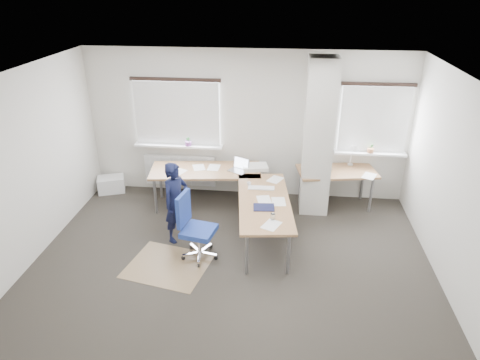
# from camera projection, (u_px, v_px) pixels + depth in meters

# --- Properties ---
(ground) EXTENTS (6.00, 6.00, 0.00)m
(ground) POSITION_uv_depth(u_px,v_px,m) (230.00, 268.00, 6.37)
(ground) COLOR black
(ground) RESTS_ON ground
(room_shell) EXTENTS (6.04, 5.04, 2.82)m
(room_shell) POSITION_uv_depth(u_px,v_px,m) (246.00, 148.00, 6.00)
(room_shell) COLOR beige
(room_shell) RESTS_ON ground
(floor_mat) EXTENTS (1.34, 1.20, 0.01)m
(floor_mat) POSITION_uv_depth(u_px,v_px,m) (168.00, 265.00, 6.42)
(floor_mat) COLOR olive
(floor_mat) RESTS_ON ground
(white_crate) EXTENTS (0.60, 0.51, 0.31)m
(white_crate) POSITION_uv_depth(u_px,v_px,m) (111.00, 184.00, 8.57)
(white_crate) COLOR white
(white_crate) RESTS_ON ground
(desk_main) EXTENTS (2.69, 2.63, 0.96)m
(desk_main) POSITION_uv_depth(u_px,v_px,m) (236.00, 185.00, 7.31)
(desk_main) COLOR brown
(desk_main) RESTS_ON ground
(desk_side) EXTENTS (1.50, 0.93, 1.22)m
(desk_side) POSITION_uv_depth(u_px,v_px,m) (337.00, 172.00, 7.81)
(desk_side) COLOR brown
(desk_side) RESTS_ON ground
(task_chair) EXTENTS (0.59, 0.58, 1.06)m
(task_chair) POSITION_uv_depth(u_px,v_px,m) (197.00, 240.00, 6.51)
(task_chair) COLOR navy
(task_chair) RESTS_ON ground
(person) EXTENTS (0.54, 0.59, 1.35)m
(person) POSITION_uv_depth(u_px,v_px,m) (176.00, 202.00, 6.80)
(person) COLOR black
(person) RESTS_ON ground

